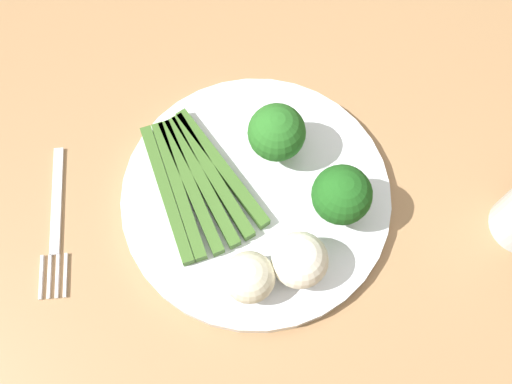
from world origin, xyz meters
The scene contains 9 objects.
ground_plane centered at (0.00, 0.00, -0.01)m, with size 6.00×6.00×0.02m, color gray.
dining_table centered at (0.00, 0.00, 0.67)m, with size 1.11×1.08×0.77m.
plate centered at (0.01, 0.06, 0.78)m, with size 0.28×0.28×0.01m, color white.
asparagus_bundle centered at (0.06, 0.03, 0.80)m, with size 0.10×0.17×0.01m.
broccoli_front_left centered at (-0.07, 0.09, 0.83)m, with size 0.06×0.06×0.07m.
broccoli_near_center centered at (-0.03, 0.01, 0.83)m, with size 0.06×0.06×0.07m.
cauliflower_outer_edge centered at (0.04, 0.14, 0.81)m, with size 0.05×0.05×0.05m, color beige.
cauliflower_back_right centered at (-0.01, 0.14, 0.82)m, with size 0.05×0.05×0.05m, color white.
fork centered at (0.21, 0.02, 0.78)m, with size 0.05×0.17×0.00m.
Camera 1 is at (0.07, 0.27, 1.34)m, focal length 40.60 mm.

